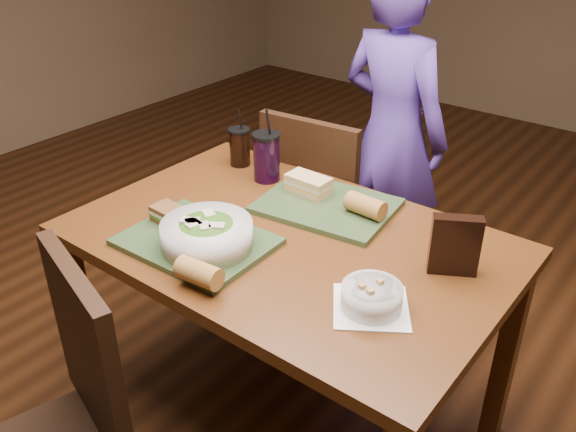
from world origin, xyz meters
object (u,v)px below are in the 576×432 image
object	(u,v)px
chip_bag	(455,245)
chair_near	(65,427)
diner	(392,134)
cup_cola	(240,147)
baguette_near	(199,273)
salad_bowl	(207,233)
tray_near	(197,242)
cup_berry	(267,157)
tray_far	(327,206)
soup_bowl	(372,297)
sandwich_near	(169,214)
dining_table	(288,261)
chair_far	(322,212)
baguette_far	(366,206)
sandwich_far	(308,184)

from	to	relation	value
chip_bag	chair_near	bearing A→B (deg)	-153.36
diner	cup_cola	world-z (taller)	diner
baguette_near	chair_near	bearing A→B (deg)	-102.93
chair_near	salad_bowl	world-z (taller)	chair_near
chair_near	chip_bag	size ratio (longest dim) A/B	5.45
chair_near	tray_near	distance (m)	0.60
cup_berry	chair_near	bearing A→B (deg)	-79.33
tray_far	diner	bearing A→B (deg)	103.79
soup_bowl	sandwich_near	world-z (taller)	soup_bowl
dining_table	tray_near	bearing A→B (deg)	-132.49
tray_far	baguette_near	size ratio (longest dim) A/B	3.38
dining_table	diner	world-z (taller)	diner
chair_far	tray_far	xyz separation A→B (m)	(0.24, -0.32, 0.24)
dining_table	soup_bowl	bearing A→B (deg)	-20.94
baguette_far	chip_bag	distance (m)	0.35
chip_bag	diner	bearing A→B (deg)	97.82
baguette_near	baguette_far	world-z (taller)	baguette_far
sandwich_far	cup_cola	xyz separation A→B (m)	(-0.36, 0.06, 0.02)
salad_bowl	baguette_near	xyz separation A→B (m)	(0.11, -0.14, -0.01)
chair_near	cup_berry	size ratio (longest dim) A/B	3.50
dining_table	chip_bag	bearing A→B (deg)	15.24
chair_far	diner	xyz separation A→B (m)	(0.05, 0.45, 0.20)
chair_far	tray_near	size ratio (longest dim) A/B	2.22
tray_far	soup_bowl	bearing A→B (deg)	-43.02
tray_far	soup_bowl	xyz separation A→B (m)	(0.39, -0.36, 0.03)
chair_near	diner	world-z (taller)	diner
tray_far	cup_cola	size ratio (longest dim) A/B	1.93
chair_far	soup_bowl	xyz separation A→B (m)	(0.62, -0.68, 0.27)
diner	chip_bag	bearing A→B (deg)	134.64
sandwich_near	baguette_far	world-z (taller)	baguette_far
chip_bag	baguette_far	bearing A→B (deg)	133.38
baguette_near	chip_bag	xyz separation A→B (m)	(0.49, 0.48, 0.04)
salad_bowl	cup_berry	size ratio (longest dim) A/B	0.98
tray_near	tray_far	bearing A→B (deg)	67.43
cup_cola	baguette_near	bearing A→B (deg)	-55.77
chair_far	diner	bearing A→B (deg)	84.14
soup_bowl	chip_bag	distance (m)	0.29
sandwich_far	soup_bowl	bearing A→B (deg)	-38.84
chair_far	salad_bowl	bearing A→B (deg)	-81.08
tray_far	sandwich_near	size ratio (longest dim) A/B	3.88
dining_table	chair_near	world-z (taller)	chair_near
tray_far	chip_bag	world-z (taller)	chip_bag
soup_bowl	chip_bag	size ratio (longest dim) A/B	1.51
baguette_far	diner	bearing A→B (deg)	113.34
tray_near	cup_cola	xyz separation A→B (m)	(-0.28, 0.50, 0.06)
tray_near	cup_berry	bearing A→B (deg)	104.13
chair_near	tray_near	size ratio (longest dim) A/B	2.22
sandwich_near	chip_bag	xyz separation A→B (m)	(0.79, 0.31, 0.04)
chair_near	cup_cola	bearing A→B (deg)	108.54
chair_far	cup_berry	bearing A→B (deg)	-101.43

